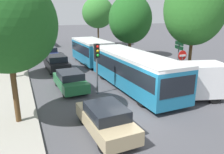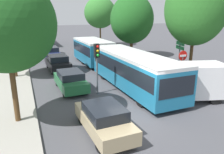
# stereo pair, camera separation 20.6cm
# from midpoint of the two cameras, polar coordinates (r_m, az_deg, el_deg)

# --- Properties ---
(ground_plane) EXTENTS (200.00, 200.00, 0.00)m
(ground_plane) POSITION_cam_midpoint_polar(r_m,az_deg,el_deg) (11.64, 6.19, -10.72)
(ground_plane) COLOR #47474C
(kerb_strip_left) EXTENTS (3.20, 42.65, 0.14)m
(kerb_strip_left) POSITION_cam_midpoint_polar(r_m,az_deg,el_deg) (25.88, -25.34, 3.06)
(kerb_strip_left) COLOR #9E998E
(kerb_strip_left) RESTS_ON ground
(articulated_bus) EXTENTS (2.86, 17.36, 2.57)m
(articulated_bus) POSITION_cam_midpoint_polar(r_m,az_deg,el_deg) (19.00, -0.42, 4.74)
(articulated_bus) COLOR teal
(articulated_bus) RESTS_ON ground
(city_bus_rear) EXTENTS (2.67, 11.68, 2.51)m
(city_bus_rear) POSITION_cam_midpoint_polar(r_m,az_deg,el_deg) (41.95, -18.95, 10.12)
(city_bus_rear) COLOR teal
(city_bus_rear) RESTS_ON ground
(queued_car_tan) EXTENTS (1.77, 3.95, 1.36)m
(queued_car_tan) POSITION_cam_midpoint_polar(r_m,az_deg,el_deg) (10.01, -2.26, -10.92)
(queued_car_tan) COLOR tan
(queued_car_tan) RESTS_ON ground
(queued_car_green) EXTENTS (1.80, 4.03, 1.38)m
(queued_car_green) POSITION_cam_midpoint_polar(r_m,az_deg,el_deg) (15.77, -11.24, -0.90)
(queued_car_green) COLOR #236638
(queued_car_green) RESTS_ON ground
(queued_car_black) EXTENTS (1.93, 4.31, 1.48)m
(queued_car_black) POSITION_cam_midpoint_polar(r_m,az_deg,el_deg) (21.58, -14.54, 3.62)
(queued_car_black) COLOR black
(queued_car_black) RESTS_ON ground
(queued_car_navy) EXTENTS (1.90, 4.26, 1.47)m
(queued_car_navy) POSITION_cam_midpoint_polar(r_m,az_deg,el_deg) (27.38, -16.36, 6.04)
(queued_car_navy) COLOR navy
(queued_car_navy) RESTS_ON ground
(white_van) EXTENTS (5.35, 3.29, 2.31)m
(white_van) POSITION_cam_midpoint_polar(r_m,az_deg,el_deg) (14.35, 18.72, -0.92)
(white_van) COLOR white
(white_van) RESTS_ON ground
(traffic_light) EXTENTS (0.36, 0.38, 3.40)m
(traffic_light) POSITION_cam_midpoint_polar(r_m,az_deg,el_deg) (14.34, -4.38, 5.07)
(traffic_light) COLOR #56595E
(traffic_light) RESTS_ON ground
(no_entry_sign) EXTENTS (0.70, 0.08, 2.82)m
(no_entry_sign) POSITION_cam_midpoint_polar(r_m,az_deg,el_deg) (16.04, 17.38, 3.30)
(no_entry_sign) COLOR #56595E
(no_entry_sign) RESTS_ON ground
(direction_sign_post) EXTENTS (0.41, 1.37, 3.60)m
(direction_sign_post) POSITION_cam_midpoint_polar(r_m,az_deg,el_deg) (18.65, 16.76, 7.23)
(direction_sign_post) COLOR #56595E
(direction_sign_post) RESTS_ON ground
(tree_left_near) EXTENTS (4.45, 4.45, 7.00)m
(tree_left_near) POSITION_cam_midpoint_polar(r_m,az_deg,el_deg) (10.87, -26.42, 12.28)
(tree_left_near) COLOR #51381E
(tree_left_near) RESTS_ON ground
(tree_left_mid) EXTENTS (4.66, 4.66, 7.86)m
(tree_left_mid) POSITION_cam_midpoint_polar(r_m,az_deg,el_deg) (19.65, -26.19, 14.14)
(tree_left_mid) COLOR #51381E
(tree_left_mid) RESTS_ON ground
(tree_left_far) EXTENTS (4.34, 4.34, 7.43)m
(tree_left_far) POSITION_cam_midpoint_polar(r_m,az_deg,el_deg) (29.35, -25.75, 13.54)
(tree_left_far) COLOR #51381E
(tree_left_far) RESTS_ON ground
(tree_right_near) EXTENTS (4.59, 4.59, 8.36)m
(tree_right_near) POSITION_cam_midpoint_polar(r_m,az_deg,el_deg) (18.20, 20.19, 15.96)
(tree_right_near) COLOR #51381E
(tree_right_near) RESTS_ON ground
(tree_right_mid) EXTENTS (5.20, 5.20, 7.56)m
(tree_right_mid) POSITION_cam_midpoint_polar(r_m,az_deg,el_deg) (27.14, 4.75, 14.54)
(tree_right_mid) COLOR #51381E
(tree_right_mid) RESTS_ON ground
(tree_right_far) EXTENTS (5.12, 5.12, 7.94)m
(tree_right_far) POSITION_cam_midpoint_polar(r_m,az_deg,el_deg) (36.99, -3.87, 16.43)
(tree_right_far) COLOR #51381E
(tree_right_far) RESTS_ON ground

